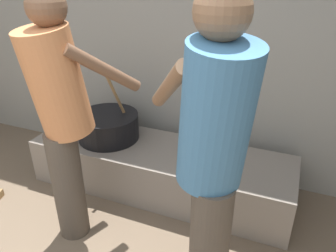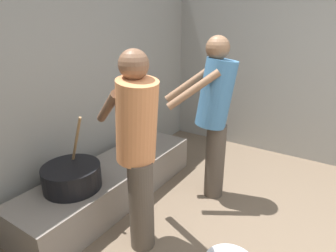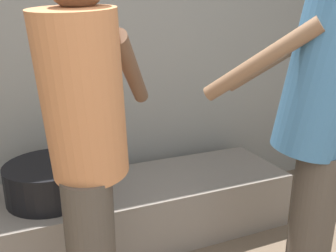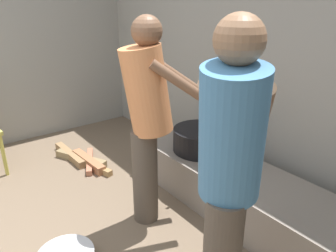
{
  "view_description": "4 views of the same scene",
  "coord_description": "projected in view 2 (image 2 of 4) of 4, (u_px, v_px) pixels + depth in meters",
  "views": [
    {
      "loc": [
        1.17,
        0.04,
        1.7
      ],
      "look_at": [
        0.48,
        1.73,
        0.78
      ],
      "focal_mm": 35.23,
      "sensor_mm": 36.0,
      "label": 1
    },
    {
      "loc": [
        -1.58,
        0.2,
        1.77
      ],
      "look_at": [
        0.55,
        1.57,
        0.83
      ],
      "focal_mm": 30.41,
      "sensor_mm": 36.0,
      "label": 2
    },
    {
      "loc": [
        -0.26,
        0.2,
        1.34
      ],
      "look_at": [
        0.27,
        1.46,
        0.93
      ],
      "focal_mm": 36.0,
      "sensor_mm": 36.0,
      "label": 3
    },
    {
      "loc": [
        1.79,
        0.2,
        1.7
      ],
      "look_at": [
        0.33,
        1.31,
        0.97
      ],
      "focal_mm": 34.78,
      "sensor_mm": 36.0,
      "label": 4
    }
  ],
  "objects": [
    {
      "name": "cook_in_orange_shirt",
      "position": [
        137.0,
        143.0,
        2.11
      ],
      "size": [
        0.6,
        0.73,
        1.6
      ],
      "color": "#4C4238",
      "rests_on": "ground_plane"
    },
    {
      "name": "cook_in_blue_shirt",
      "position": [
        215.0,
        111.0,
        2.76
      ],
      "size": [
        0.66,
        0.73,
        1.65
      ],
      "color": "#4C4238",
      "rests_on": "ground_plane"
    },
    {
      "name": "block_enclosure_rear",
      "position": [
        45.0,
        88.0,
        2.67
      ],
      "size": [
        5.1,
        0.2,
        2.36
      ],
      "primitive_type": "cube",
      "color": "gray",
      "rests_on": "ground_plane"
    },
    {
      "name": "cooking_pot_main",
      "position": [
        72.0,
        177.0,
        2.5
      ],
      "size": [
        0.5,
        0.5,
        0.66
      ],
      "color": "black",
      "rests_on": "hearth_ledge"
    },
    {
      "name": "hearth_ledge",
      "position": [
        113.0,
        182.0,
        2.96
      ],
      "size": [
        2.08,
        0.6,
        0.38
      ],
      "primitive_type": "cube",
      "color": "slate",
      "rests_on": "ground_plane"
    }
  ]
}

